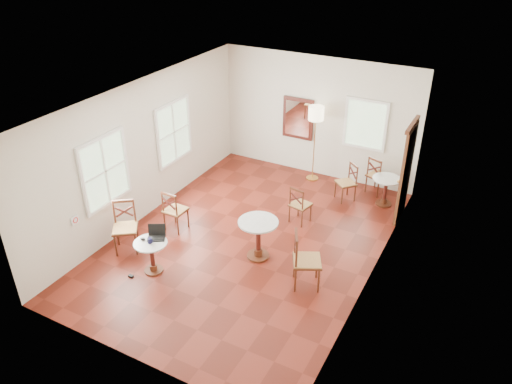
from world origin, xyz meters
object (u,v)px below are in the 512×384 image
chair_near_b (125,227)px  mouse (143,239)px  chair_mid_b (305,260)px  power_adapter (131,276)px  cafe_table_back (386,188)px  cafe_table_mid (258,235)px  navy_mug (150,241)px  cafe_table_near (152,253)px  chair_back_b (347,182)px  chair_near_a (175,210)px  laptop (157,234)px  water_glass (151,239)px  chair_back_a (377,175)px  chair_mid_a (300,205)px  floor_lamp (316,118)px

chair_near_b → mouse: 0.82m
chair_mid_b → power_adapter: 3.21m
cafe_table_back → cafe_table_mid: bearing=-117.3°
cafe_table_mid → navy_mug: size_ratio=6.56×
cafe_table_mid → chair_mid_b: 1.17m
cafe_table_near → chair_back_b: chair_back_b is taller
chair_near_a → chair_back_b: size_ratio=1.05×
laptop → navy_mug: (0.01, -0.21, -0.01)m
navy_mug → laptop: bearing=92.9°
water_glass → mouse: bearing=-169.0°
chair_near_b → chair_back_a: size_ratio=1.10×
water_glass → chair_back_a: bearing=59.9°
chair_mid_b → water_glass: chair_mid_b is taller
cafe_table_back → chair_back_a: size_ratio=0.72×
chair_back_b → cafe_table_mid: bearing=-62.6°
power_adapter → mouse: bearing=74.7°
chair_near_b → chair_mid_a: 3.62m
cafe_table_back → mouse: bearing=-126.6°
chair_near_b → chair_back_a: 5.86m
chair_near_a → chair_back_a: bearing=-131.2°
floor_lamp → navy_mug: bearing=-103.8°
water_glass → cafe_table_near: bearing=-85.3°
cafe_table_back → mouse: size_ratio=6.44×
floor_lamp → chair_back_a: bearing=1.1°
cafe_table_near → laptop: 0.36m
chair_mid_a → chair_back_b: size_ratio=0.98×
chair_mid_b → water_glass: 2.80m
chair_near_a → cafe_table_mid: bearing=-179.5°
mouse → power_adapter: 0.74m
chair_back_a → water_glass: bearing=82.5°
cafe_table_back → navy_mug: 5.44m
chair_near_a → floor_lamp: size_ratio=0.49×
chair_mid_b → cafe_table_mid: bearing=46.4°
chair_near_b → floor_lamp: 5.09m
chair_back_b → navy_mug: 4.84m
cafe_table_back → chair_near_b: (-4.02, -4.11, 0.10)m
chair_near_a → mouse: size_ratio=8.92×
chair_back_a → floor_lamp: size_ratio=0.49×
chair_back_b → laptop: 4.66m
cafe_table_mid → water_glass: bearing=-139.8°
chair_back_b → navy_mug: (-2.27, -4.26, 0.26)m
laptop → chair_mid_a: bearing=27.8°
cafe_table_near → chair_back_a: (2.80, 4.87, 0.07)m
cafe_table_near → water_glass: 0.29m
cafe_table_back → chair_mid_a: bearing=-131.4°
laptop → cafe_table_mid: bearing=7.2°
cafe_table_mid → mouse: cafe_table_mid is taller
cafe_table_mid → water_glass: (-1.52, -1.28, 0.19)m
cafe_table_back → chair_near_a: chair_near_a is taller
cafe_table_back → chair_mid_a: size_ratio=0.78×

